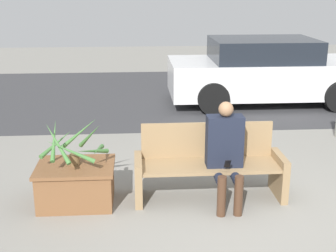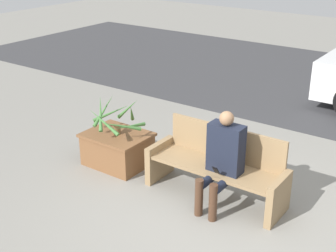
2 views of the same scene
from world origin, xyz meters
name	(u,v)px [view 2 (image 2 of 2)]	position (x,y,z in m)	size (l,w,h in m)	color
ground_plane	(219,216)	(0.00, 0.00, 0.00)	(30.00, 30.00, 0.00)	gray
bench	(218,166)	(-0.29, 0.43, 0.42)	(1.86, 0.58, 0.90)	#8C704C
person_seated	(222,157)	(-0.13, 0.24, 0.68)	(0.44, 0.61, 1.26)	black
planter_box	(118,148)	(-1.93, 0.33, 0.27)	(0.93, 0.74, 0.49)	brown
potted_plant	(116,118)	(-1.92, 0.32, 0.75)	(0.82, 0.81, 0.54)	brown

